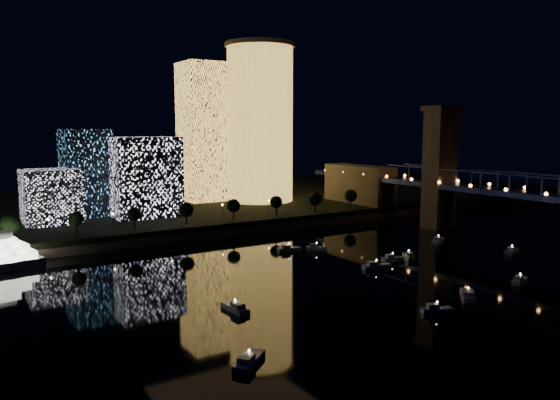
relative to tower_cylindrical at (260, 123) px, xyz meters
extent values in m
plane|color=black|center=(-27.53, -131.35, -43.59)|extent=(520.00, 520.00, 0.00)
cube|color=black|center=(-27.53, 28.65, -41.09)|extent=(420.00, 160.00, 5.00)
cube|color=#6B5E4C|center=(-27.53, -49.35, -42.09)|extent=(420.00, 6.00, 3.00)
cylinder|color=#F1B34D|center=(0.00, 0.00, -1.13)|extent=(32.00, 32.00, 74.94)
cylinder|color=#6B5E4C|center=(0.00, 0.00, 37.34)|extent=(34.00, 34.00, 2.00)
cube|color=#F1B34D|center=(-22.58, 17.06, -4.61)|extent=(21.36, 21.36, 67.97)
cube|color=silver|center=(-64.21, -14.51, -22.32)|extent=(26.44, 22.37, 32.54)
cube|color=#5DB8FF|center=(-83.79, 0.87, -20.74)|extent=(17.86, 23.21, 35.71)
cube|color=silver|center=(-100.12, -13.27, -28.31)|extent=(20.57, 18.70, 20.57)
cube|color=navy|center=(37.47, -131.35, -25.59)|extent=(10.00, 260.00, 2.00)
cube|color=#6B5E4C|center=(37.47, -81.35, -19.59)|extent=(11.00, 9.00, 48.00)
cube|color=#6B5E4C|center=(37.47, -81.35, 5.41)|extent=(13.00, 11.00, 2.00)
cube|color=navy|center=(32.47, -131.35, -18.59)|extent=(0.50, 150.00, 0.50)
cube|color=#6B5E4C|center=(37.47, -31.35, -32.09)|extent=(12.00, 40.00, 23.00)
cube|color=navy|center=(32.47, -119.35, -22.09)|extent=(0.50, 0.50, 7.00)
cube|color=navy|center=(32.47, -95.35, -22.09)|extent=(0.50, 0.50, 7.00)
cube|color=navy|center=(32.47, -71.35, -22.09)|extent=(0.50, 0.50, 7.00)
sphere|color=orange|center=(31.97, -131.35, -23.79)|extent=(1.20, 1.20, 1.20)
sphere|color=orange|center=(31.97, -86.35, -23.79)|extent=(1.20, 1.20, 1.20)
sphere|color=orange|center=(31.97, -41.35, -23.79)|extent=(1.20, 1.20, 1.20)
cube|color=silver|center=(-28.50, -150.19, -42.99)|extent=(8.67, 8.71, 1.20)
cube|color=silver|center=(-29.48, -151.18, -41.89)|extent=(4.01, 4.02, 1.00)
sphere|color=white|center=(-28.50, -150.19, -40.99)|extent=(0.36, 0.36, 0.36)
cube|color=silver|center=(-92.00, -154.87, -42.99)|extent=(8.66, 7.86, 1.20)
cube|color=silver|center=(-93.03, -155.72, -41.89)|extent=(3.87, 3.76, 1.00)
sphere|color=white|center=(-92.00, -154.87, -40.99)|extent=(0.36, 0.36, 0.36)
cube|color=silver|center=(-37.57, -84.04, -42.99)|extent=(8.24, 4.00, 1.20)
cube|color=silver|center=(-38.73, -83.82, -41.89)|extent=(3.11, 2.55, 1.00)
sphere|color=white|center=(-37.57, -84.04, -40.99)|extent=(0.36, 0.36, 0.36)
cube|color=silver|center=(-10.87, -112.93, -42.99)|extent=(4.99, 6.89, 1.20)
cube|color=silver|center=(-11.34, -113.81, -41.89)|extent=(2.62, 2.87, 1.00)
sphere|color=white|center=(-10.87, -112.93, -40.99)|extent=(0.36, 0.36, 0.36)
cube|color=silver|center=(-43.28, -153.74, -42.99)|extent=(7.26, 4.95, 1.20)
cube|color=silver|center=(-44.23, -153.30, -41.89)|extent=(2.97, 2.67, 1.00)
sphere|color=white|center=(-43.28, -153.74, -40.99)|extent=(0.36, 0.36, 0.36)
cube|color=silver|center=(-81.01, -128.32, -42.99)|extent=(3.21, 8.68, 1.20)
cube|color=silver|center=(-80.94, -129.60, -41.89)|extent=(2.39, 3.11, 1.00)
sphere|color=white|center=(-81.01, -128.32, -40.99)|extent=(0.36, 0.36, 0.36)
cube|color=silver|center=(15.81, -101.23, -42.99)|extent=(8.41, 5.85, 1.20)
cube|color=silver|center=(14.72, -101.76, -41.89)|extent=(3.46, 3.12, 1.00)
sphere|color=white|center=(15.81, -101.23, -40.99)|extent=(0.36, 0.36, 0.36)
cube|color=silver|center=(-28.90, -87.92, -42.99)|extent=(7.12, 5.96, 1.20)
cube|color=silver|center=(-29.77, -87.30, -41.89)|extent=(3.10, 2.95, 1.00)
sphere|color=white|center=(-28.90, -87.92, -40.99)|extent=(0.36, 0.36, 0.36)
cube|color=silver|center=(-28.30, -117.16, -42.99)|extent=(8.92, 4.68, 1.20)
cube|color=silver|center=(-29.54, -116.85, -41.89)|extent=(3.42, 2.86, 1.00)
sphere|color=white|center=(-28.30, -117.16, -40.99)|extent=(0.36, 0.36, 0.36)
cube|color=silver|center=(-6.12, -149.08, -42.99)|extent=(6.97, 3.70, 1.20)
cube|color=silver|center=(-7.08, -149.33, -41.89)|extent=(2.68, 2.25, 1.00)
sphere|color=white|center=(-6.12, -149.08, -40.99)|extent=(0.36, 0.36, 0.36)
cube|color=silver|center=(23.20, -126.09, -42.99)|extent=(8.18, 4.72, 1.20)
cube|color=silver|center=(22.09, -126.44, -41.89)|extent=(3.21, 2.75, 1.00)
sphere|color=white|center=(23.20, -126.09, -40.99)|extent=(0.36, 0.36, 0.36)
cube|color=silver|center=(-17.71, -112.83, -42.99)|extent=(7.05, 3.67, 1.20)
cube|color=silver|center=(-18.70, -112.59, -41.89)|extent=(2.70, 2.25, 1.00)
sphere|color=white|center=(-17.71, -112.83, -40.99)|extent=(0.36, 0.36, 0.36)
cylinder|color=black|center=(-117.53, -43.35, -36.59)|extent=(0.70, 0.70, 4.00)
sphere|color=black|center=(-117.53, -43.35, -33.09)|extent=(6.34, 6.34, 6.34)
cylinder|color=black|center=(-97.53, -43.35, -36.59)|extent=(0.70, 0.70, 4.00)
sphere|color=black|center=(-97.53, -43.35, -33.09)|extent=(5.02, 5.02, 5.02)
cylinder|color=black|center=(-77.53, -43.35, -36.59)|extent=(0.70, 0.70, 4.00)
sphere|color=black|center=(-77.53, -43.35, -33.09)|extent=(5.03, 5.03, 5.03)
cylinder|color=black|center=(-57.53, -43.35, -36.59)|extent=(0.70, 0.70, 4.00)
sphere|color=black|center=(-57.53, -43.35, -33.09)|extent=(5.55, 5.55, 5.55)
cylinder|color=black|center=(-37.53, -43.35, -36.59)|extent=(0.70, 0.70, 4.00)
sphere|color=black|center=(-37.53, -43.35, -33.09)|extent=(5.42, 5.42, 5.42)
cylinder|color=black|center=(-17.53, -43.35, -36.59)|extent=(0.70, 0.70, 4.00)
sphere|color=black|center=(-17.53, -43.35, -33.09)|extent=(5.26, 5.26, 5.26)
cylinder|color=black|center=(2.47, -43.35, -36.59)|extent=(0.70, 0.70, 4.00)
sphere|color=black|center=(2.47, -43.35, -33.09)|extent=(6.07, 6.07, 6.07)
cylinder|color=black|center=(22.47, -43.35, -36.59)|extent=(0.70, 0.70, 4.00)
sphere|color=black|center=(22.47, -43.35, -33.09)|extent=(5.78, 5.78, 5.78)
cylinder|color=black|center=(-105.53, -37.35, -36.09)|extent=(0.24, 0.24, 5.00)
sphere|color=#FFCC7F|center=(-105.53, -37.35, -33.29)|extent=(0.70, 0.70, 0.70)
cylinder|color=black|center=(-83.53, -37.35, -36.09)|extent=(0.24, 0.24, 5.00)
sphere|color=#FFCC7F|center=(-83.53, -37.35, -33.29)|extent=(0.70, 0.70, 0.70)
cylinder|color=black|center=(-61.53, -37.35, -36.09)|extent=(0.24, 0.24, 5.00)
sphere|color=#FFCC7F|center=(-61.53, -37.35, -33.29)|extent=(0.70, 0.70, 0.70)
cylinder|color=black|center=(-39.53, -37.35, -36.09)|extent=(0.24, 0.24, 5.00)
sphere|color=#FFCC7F|center=(-39.53, -37.35, -33.29)|extent=(0.70, 0.70, 0.70)
cylinder|color=black|center=(-17.53, -37.35, -36.09)|extent=(0.24, 0.24, 5.00)
sphere|color=#FFCC7F|center=(-17.53, -37.35, -33.29)|extent=(0.70, 0.70, 0.70)
cylinder|color=black|center=(4.47, -37.35, -36.09)|extent=(0.24, 0.24, 5.00)
sphere|color=#FFCC7F|center=(4.47, -37.35, -33.29)|extent=(0.70, 0.70, 0.70)
camera|label=1|loc=(-135.84, -234.93, -2.29)|focal=35.00mm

